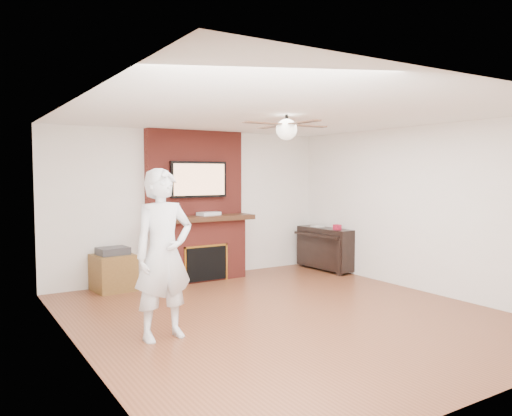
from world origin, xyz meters
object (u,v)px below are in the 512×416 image
person (164,254)px  side_table (113,271)px  piano (325,247)px  fireplace (198,220)px

person → side_table: bearing=81.0°
person → piano: size_ratio=1.51×
side_table → piano: (3.77, -0.48, 0.12)m
fireplace → piano: 2.44m
fireplace → piano: fireplace is taller
fireplace → person: 3.05m
fireplace → person: fireplace is taller
fireplace → side_table: bearing=-177.4°
fireplace → person: bearing=-122.3°
person → piano: bearing=22.2°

